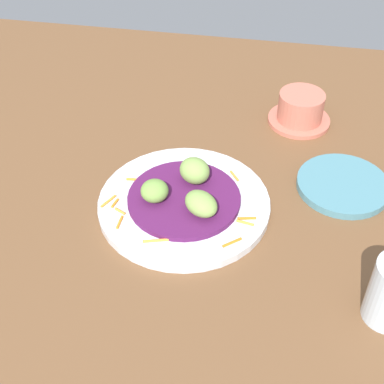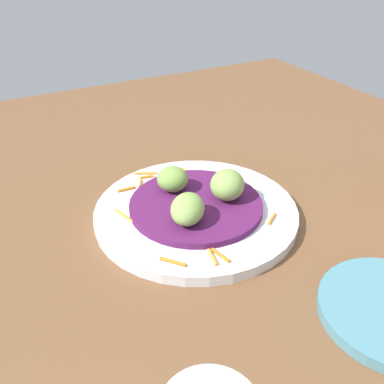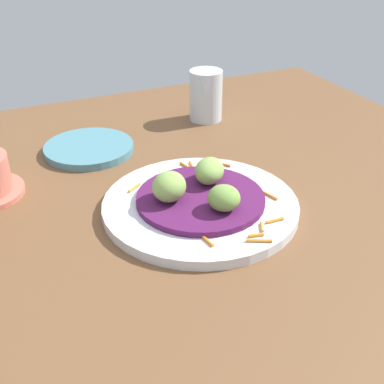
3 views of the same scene
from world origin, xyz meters
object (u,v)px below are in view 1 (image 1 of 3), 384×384
guac_scoop_center (156,191)px  side_plate_small (343,185)px  main_plate (184,204)px  guac_scoop_left (195,171)px  terracotta_bowl (300,110)px  guac_scoop_right (201,204)px

guac_scoop_center → side_plate_small: size_ratio=0.28×
main_plate → guac_scoop_center: guac_scoop_center is taller
guac_scoop_left → side_plate_small: (23.71, 4.88, -3.61)cm
main_plate → side_plate_small: 26.25cm
terracotta_bowl → guac_scoop_left: bearing=-125.4°
guac_scoop_center → side_plate_small: guac_scoop_center is taller
main_plate → guac_scoop_center: (-4.08, -1.27, 3.25)cm
guac_scoop_center → guac_scoop_right: size_ratio=0.77×
side_plate_small → terracotta_bowl: bearing=113.6°
guac_scoop_right → terracotta_bowl: size_ratio=0.48×
terracotta_bowl → guac_scoop_center: bearing=-126.9°
main_plate → side_plate_small: bearing=20.2°
guac_scoop_center → terracotta_bowl: bearing=53.1°
guac_scoop_left → side_plate_small: guac_scoop_left is taller
main_plate → side_plate_small: (24.64, 9.04, -0.07)cm
main_plate → guac_scoop_left: bearing=77.3°
guac_scoop_left → guac_scoop_center: 7.41cm
main_plate → guac_scoop_center: size_ratio=6.30×
main_plate → guac_scoop_right: size_ratio=4.86×
side_plate_small → terracotta_bowl: (-7.72, 17.65, 2.09)cm
main_plate → terracotta_bowl: size_ratio=2.32×
main_plate → guac_scoop_left: (0.94, 4.17, 3.54)cm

